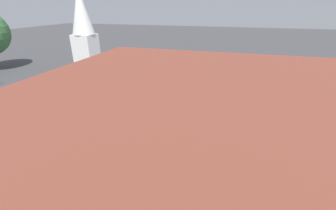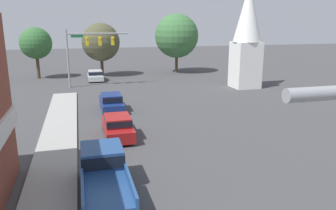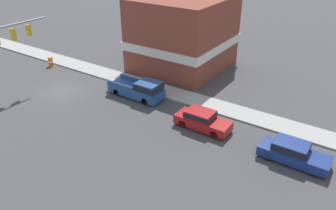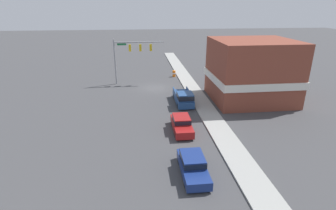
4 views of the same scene
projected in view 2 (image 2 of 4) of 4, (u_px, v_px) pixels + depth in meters
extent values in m
cylinder|color=gray|center=(68.00, 59.00, 38.37)|extent=(0.22, 0.22, 6.80)
cylinder|color=gray|center=(98.00, 34.00, 38.59)|extent=(7.18, 0.18, 0.18)
cube|color=gold|center=(87.00, 41.00, 38.47)|extent=(0.36, 0.36, 1.05)
sphere|color=yellow|center=(87.00, 38.00, 38.20)|extent=(0.22, 0.22, 0.22)
cube|color=gold|center=(100.00, 41.00, 38.85)|extent=(0.36, 0.36, 1.05)
sphere|color=yellow|center=(100.00, 38.00, 38.59)|extent=(0.22, 0.22, 0.22)
cube|color=gold|center=(113.00, 41.00, 39.23)|extent=(0.36, 0.36, 1.05)
sphere|color=yellow|center=(113.00, 38.00, 38.97)|extent=(0.22, 0.22, 0.22)
cube|color=#196B38|center=(77.00, 36.00, 38.05)|extent=(1.40, 0.04, 0.30)
cylinder|color=black|center=(104.00, 127.00, 23.21)|extent=(0.22, 0.66, 0.66)
cylinder|color=black|center=(126.00, 125.00, 23.60)|extent=(0.22, 0.66, 0.66)
cylinder|color=black|center=(108.00, 140.00, 20.58)|extent=(0.22, 0.66, 0.66)
cylinder|color=black|center=(132.00, 138.00, 20.98)|extent=(0.22, 0.66, 0.66)
cube|color=maroon|center=(118.00, 129.00, 22.04)|extent=(1.77, 4.52, 0.75)
cube|color=maroon|center=(118.00, 120.00, 21.62)|extent=(1.63, 2.17, 0.58)
cube|color=black|center=(118.00, 120.00, 21.62)|extent=(1.65, 2.26, 0.40)
cylinder|color=black|center=(88.00, 77.00, 45.09)|extent=(0.22, 0.66, 0.66)
cylinder|color=black|center=(101.00, 76.00, 45.53)|extent=(0.22, 0.66, 0.66)
cylinder|color=black|center=(89.00, 80.00, 42.51)|extent=(0.22, 0.66, 0.66)
cylinder|color=black|center=(103.00, 79.00, 42.95)|extent=(0.22, 0.66, 0.66)
cube|color=silver|center=(95.00, 77.00, 43.98)|extent=(1.94, 4.44, 0.61)
cube|color=silver|center=(95.00, 73.00, 43.59)|extent=(1.79, 2.13, 0.59)
cube|color=black|center=(95.00, 73.00, 43.59)|extent=(1.81, 2.22, 0.41)
cylinder|color=black|center=(101.00, 103.00, 30.13)|extent=(0.22, 0.66, 0.66)
cylinder|color=black|center=(118.00, 102.00, 30.53)|extent=(0.22, 0.66, 0.66)
cylinder|color=black|center=(104.00, 111.00, 27.40)|extent=(0.22, 0.66, 0.66)
cylinder|color=black|center=(123.00, 110.00, 27.80)|extent=(0.22, 0.66, 0.66)
cube|color=navy|center=(111.00, 104.00, 28.92)|extent=(1.81, 4.70, 0.69)
cube|color=navy|center=(111.00, 98.00, 28.50)|extent=(1.67, 2.26, 0.61)
cube|color=black|center=(111.00, 98.00, 28.50)|extent=(1.68, 2.35, 0.43)
cylinder|color=black|center=(84.00, 177.00, 15.59)|extent=(0.22, 0.66, 0.66)
cylinder|color=black|center=(121.00, 173.00, 16.04)|extent=(0.22, 0.66, 0.66)
cylinder|color=black|center=(132.00, 210.00, 12.84)|extent=(0.22, 0.66, 0.66)
cube|color=navy|center=(105.00, 186.00, 14.15)|extent=(2.00, 5.52, 0.85)
cube|color=navy|center=(102.00, 155.00, 15.36)|extent=(1.90, 2.10, 0.82)
cube|color=black|center=(102.00, 155.00, 15.36)|extent=(1.92, 2.18, 0.58)
cube|color=navy|center=(83.00, 189.00, 12.64)|extent=(0.12, 3.12, 0.35)
cube|color=navy|center=(131.00, 183.00, 13.12)|extent=(0.12, 3.12, 0.35)
cube|color=white|center=(245.00, 65.00, 38.72)|extent=(2.94, 2.94, 5.37)
cone|color=white|center=(248.00, 13.00, 37.27)|extent=(3.24, 3.24, 6.57)
cylinder|color=#4C3823|center=(38.00, 68.00, 45.43)|extent=(0.44, 0.44, 2.92)
sphere|color=#336633|center=(36.00, 43.00, 44.62)|extent=(4.29, 4.29, 4.29)
cylinder|color=#4C3823|center=(102.00, 68.00, 47.68)|extent=(0.44, 0.44, 2.44)
sphere|color=#4C4C33|center=(101.00, 42.00, 46.80)|extent=(5.40, 5.40, 5.40)
cylinder|color=#4C3823|center=(176.00, 64.00, 50.97)|extent=(0.44, 0.44, 2.62)
sphere|color=#3D703D|center=(177.00, 36.00, 49.93)|extent=(6.64, 6.64, 6.64)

